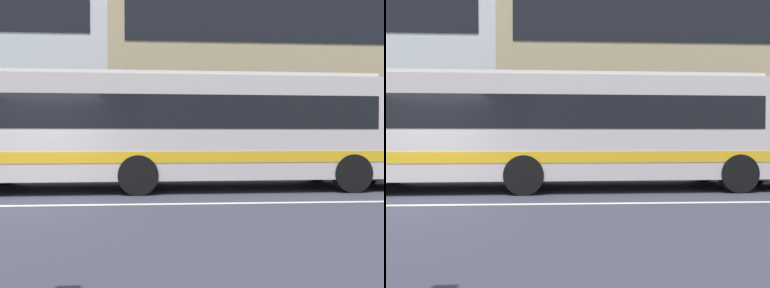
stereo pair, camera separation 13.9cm
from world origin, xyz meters
The scene contains 5 objects.
ground_plane centered at (0.00, 0.00, 0.00)m, with size 160.00×160.00×0.00m, color #363948.
lane_centre_line centered at (0.00, 0.00, 0.00)m, with size 60.00×0.16×0.01m, color silver.
hedge_row_far centered at (0.93, 6.19, 0.36)m, with size 20.37×1.10×0.71m, color #235026.
apartment_block_right centered at (10.48, 16.20, 6.41)m, with size 20.91×11.83×12.82m.
transit_bus centered at (2.93, 2.43, 1.73)m, with size 11.67×2.78×3.13m.
Camera 2 is at (3.11, -7.94, 1.46)m, focal length 34.50 mm.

